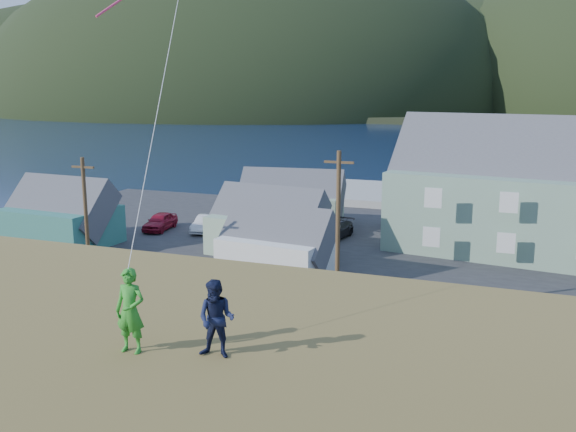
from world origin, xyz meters
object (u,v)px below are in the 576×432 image
(shed_white, at_px, (277,246))
(shed_palegreen_far, at_px, (291,200))
(wharf, at_px, (379,194))
(shed_teal, at_px, (60,215))
(shed_palegreen_near, at_px, (268,224))
(kite_flyer_navy, at_px, (216,319))
(kite_flyer_green, at_px, (130,311))

(shed_white, bearing_deg, shed_palegreen_far, 113.51)
(wharf, distance_m, shed_white, 32.34)
(shed_teal, xyz_separation_m, shed_palegreen_near, (16.39, 3.37, -0.14))
(shed_white, bearing_deg, wharf, 97.15)
(wharf, distance_m, kite_flyer_navy, 60.55)
(shed_white, xyz_separation_m, kite_flyer_navy, (9.29, -27.01, 5.78))
(shed_palegreen_near, height_order, kite_flyer_green, kite_flyer_green)
(shed_white, bearing_deg, shed_teal, -179.59)
(kite_flyer_green, relative_size, kite_flyer_navy, 1.10)
(shed_palegreen_near, bearing_deg, shed_palegreen_far, 107.08)
(shed_teal, height_order, kite_flyer_navy, kite_flyer_navy)
(kite_flyer_navy, bearing_deg, wharf, 93.86)
(wharf, height_order, shed_palegreen_far, shed_palegreen_far)
(wharf, height_order, kite_flyer_green, kite_flyer_green)
(shed_palegreen_near, bearing_deg, kite_flyer_navy, -62.27)
(shed_palegreen_near, height_order, shed_palegreen_far, shed_palegreen_far)
(shed_teal, relative_size, shed_palegreen_far, 0.89)
(kite_flyer_green, bearing_deg, shed_palegreen_near, 104.87)
(kite_flyer_navy, bearing_deg, shed_palegreen_far, 102.91)
(shed_palegreen_near, distance_m, kite_flyer_navy, 35.17)
(wharf, height_order, shed_palegreen_near, shed_palegreen_near)
(kite_flyer_green, xyz_separation_m, kite_flyer_navy, (1.80, 0.40, -0.08))
(wharf, relative_size, kite_flyer_green, 14.31)
(wharf, distance_m, kite_flyer_green, 60.70)
(shed_teal, relative_size, kite_flyer_navy, 5.37)
(shed_palegreen_far, relative_size, kite_flyer_navy, 6.03)
(wharf, relative_size, shed_palegreen_near, 2.83)
(kite_flyer_navy, bearing_deg, shed_teal, 129.17)
(shed_palegreen_far, xyz_separation_m, kite_flyer_navy, (13.94, -42.37, 5.61))
(shed_palegreen_far, bearing_deg, kite_flyer_navy, -79.15)
(kite_flyer_green, bearing_deg, kite_flyer_navy, 9.84)
(shed_teal, height_order, shed_palegreen_far, shed_teal)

